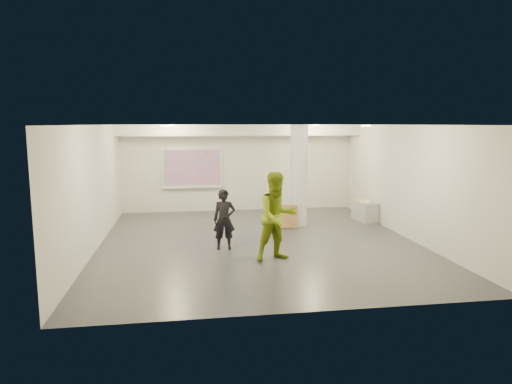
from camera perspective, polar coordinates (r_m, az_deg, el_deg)
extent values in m
cube|color=#34363B|center=(11.85, 0.30, -6.27)|extent=(8.00, 9.00, 0.01)
cube|color=white|center=(11.46, 0.31, 8.39)|extent=(8.00, 9.00, 0.01)
cube|color=silver|center=(15.99, -2.24, 3.04)|extent=(8.00, 0.01, 3.00)
cube|color=silver|center=(7.21, 5.95, -3.74)|extent=(8.00, 0.01, 3.00)
cube|color=silver|center=(11.63, -19.56, 0.48)|extent=(0.01, 9.00, 3.00)
cube|color=silver|center=(12.81, 18.27, 1.25)|extent=(0.01, 9.00, 3.00)
cube|color=silver|center=(15.37, -2.04, 7.75)|extent=(8.00, 1.10, 0.36)
cylinder|color=#ECC082|center=(13.82, -10.51, 8.19)|extent=(0.22, 0.22, 0.02)
cylinder|color=#ECC082|center=(14.38, 7.49, 8.27)|extent=(0.22, 0.22, 0.02)
cylinder|color=#ECC082|center=(9.82, -11.18, 8.09)|extent=(0.22, 0.22, 0.02)
cylinder|color=#ECC082|center=(10.60, 13.58, 8.04)|extent=(0.22, 0.22, 0.02)
cylinder|color=silver|center=(13.61, 5.35, 2.05)|extent=(0.52, 0.52, 3.00)
cube|color=silver|center=(15.84, -7.99, 3.09)|extent=(2.10, 0.06, 1.40)
cube|color=#0D5CB1|center=(15.80, -7.99, 3.08)|extent=(1.90, 0.01, 1.20)
cube|color=silver|center=(15.86, -7.94, 0.56)|extent=(2.10, 0.08, 0.04)
cube|color=#9A9C9E|center=(14.75, 13.42, -2.33)|extent=(0.51, 1.08, 0.62)
cube|color=white|center=(14.69, 13.42, -1.10)|extent=(0.38, 0.43, 0.02)
cube|color=#E2C400|center=(14.76, 13.13, -1.04)|extent=(0.24, 0.30, 0.03)
cube|color=olive|center=(13.39, 3.88, -3.08)|extent=(0.64, 0.31, 0.68)
cube|color=olive|center=(13.35, 3.00, -3.28)|extent=(0.57, 0.28, 0.60)
imported|color=black|center=(11.06, -3.99, -3.46)|extent=(0.54, 0.37, 1.47)
imported|color=olive|center=(10.13, 2.68, -3.07)|extent=(1.13, 0.98, 1.98)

